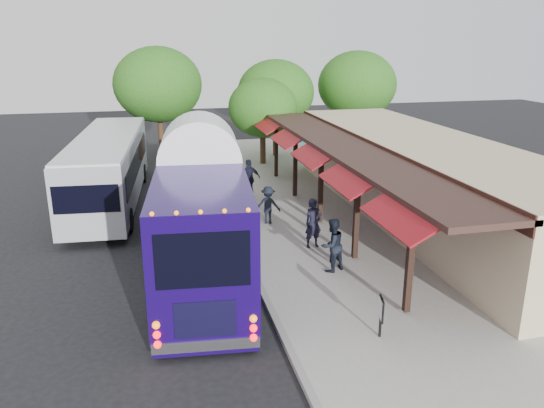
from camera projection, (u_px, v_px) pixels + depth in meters
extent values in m
plane|color=black|center=(251.00, 273.00, 18.25)|extent=(90.00, 90.00, 0.00)
cube|color=#9E9B93|center=(346.00, 222.00, 23.03)|extent=(10.00, 40.00, 0.15)
cube|color=gray|center=(234.00, 231.00, 21.96)|extent=(0.20, 40.00, 0.16)
cube|color=tan|center=(423.00, 179.00, 23.27)|extent=(5.00, 20.00, 3.60)
cube|color=black|center=(372.00, 148.00, 22.27)|extent=(0.06, 20.00, 0.60)
cube|color=#331E19|center=(347.00, 147.00, 22.01)|extent=(2.60, 20.00, 0.18)
cube|color=black|center=(410.00, 260.00, 14.81)|extent=(0.18, 0.18, 3.16)
cube|color=maroon|center=(399.00, 216.00, 14.32)|extent=(1.00, 3.20, 0.57)
cube|color=black|center=(356.00, 216.00, 18.53)|extent=(0.18, 0.18, 3.16)
cube|color=maroon|center=(346.00, 179.00, 18.03)|extent=(1.00, 3.20, 0.57)
cube|color=black|center=(321.00, 186.00, 22.24)|extent=(0.18, 0.18, 3.16)
cube|color=maroon|center=(312.00, 155.00, 21.75)|extent=(1.00, 3.20, 0.57)
cube|color=black|center=(295.00, 165.00, 25.96)|extent=(0.18, 0.18, 3.16)
cube|color=maroon|center=(287.00, 138.00, 25.46)|extent=(1.00, 3.20, 0.57)
cube|color=black|center=(276.00, 149.00, 29.68)|extent=(0.18, 0.18, 3.16)
cube|color=maroon|center=(269.00, 125.00, 29.18)|extent=(1.00, 3.20, 0.57)
sphere|color=#16697D|center=(395.00, 202.00, 16.44)|extent=(0.26, 0.26, 0.26)
sphere|color=#16697D|center=(339.00, 166.00, 21.08)|extent=(0.26, 0.26, 0.26)
sphere|color=#16697D|center=(304.00, 143.00, 25.73)|extent=(0.26, 0.26, 0.26)
cube|color=#17064C|center=(202.00, 202.00, 18.74)|extent=(3.97, 13.13, 3.39)
cube|color=#17064C|center=(204.00, 251.00, 19.30)|extent=(3.91, 13.00, 0.38)
ellipsoid|color=white|center=(200.00, 156.00, 18.24)|extent=(3.95, 12.88, 0.60)
cube|color=black|center=(229.00, 259.00, 12.56)|extent=(2.25, 0.25, 1.40)
cube|color=silver|center=(231.00, 342.00, 13.31)|extent=(2.70, 0.45, 0.30)
sphere|color=#FF0C0C|center=(183.00, 340.00, 12.89)|extent=(0.19, 0.19, 0.19)
sphere|color=#FF0C0C|center=(277.00, 328.00, 13.40)|extent=(0.19, 0.19, 0.19)
cylinder|color=black|center=(177.00, 315.00, 14.39)|extent=(0.43, 1.15, 1.12)
cylinder|color=black|center=(266.00, 305.00, 14.93)|extent=(0.43, 1.15, 1.12)
cylinder|color=black|center=(164.00, 213.00, 22.80)|extent=(0.43, 1.15, 1.12)
cylinder|color=black|center=(222.00, 208.00, 23.34)|extent=(0.43, 1.15, 1.12)
cube|color=#96989E|center=(109.00, 167.00, 25.48)|extent=(3.56, 12.53, 2.85)
cube|color=black|center=(79.00, 164.00, 25.11)|extent=(0.77, 10.49, 1.08)
cube|color=black|center=(137.00, 161.00, 25.70)|extent=(0.77, 10.49, 1.08)
cube|color=silver|center=(106.00, 137.00, 25.03)|extent=(3.48, 12.28, 0.11)
cylinder|color=black|center=(74.00, 224.00, 21.57)|extent=(0.37, 1.05, 1.03)
cylinder|color=black|center=(136.00, 219.00, 22.11)|extent=(0.37, 1.05, 1.03)
cylinder|color=black|center=(92.00, 176.00, 29.04)|extent=(0.37, 1.05, 1.03)
cylinder|color=black|center=(138.00, 173.00, 29.58)|extent=(0.37, 1.05, 1.03)
imported|color=black|center=(313.00, 223.00, 19.87)|extent=(0.77, 0.58, 1.90)
imported|color=black|center=(332.00, 245.00, 17.83)|extent=(1.11, 1.01, 1.86)
imported|color=black|center=(249.00, 179.00, 26.03)|extent=(1.21, 0.66, 1.95)
imported|color=black|center=(268.00, 205.00, 22.49)|extent=(1.19, 0.94, 1.62)
cube|color=black|center=(381.00, 317.00, 13.94)|extent=(0.07, 0.07, 1.13)
cube|color=black|center=(381.00, 309.00, 13.86)|extent=(0.16, 0.51, 0.62)
cube|color=white|center=(380.00, 309.00, 13.85)|extent=(0.11, 0.42, 0.51)
cylinder|color=#382314|center=(263.00, 146.00, 33.28)|extent=(0.36, 0.36, 2.46)
ellipsoid|color=#205D17|center=(263.00, 108.00, 32.56)|extent=(4.25, 4.25, 3.62)
cylinder|color=#382314|center=(276.00, 136.00, 35.52)|extent=(0.36, 0.36, 2.92)
ellipsoid|color=#205D17|center=(276.00, 93.00, 34.67)|extent=(5.04, 5.04, 4.28)
cylinder|color=#382314|center=(355.00, 129.00, 37.58)|extent=(0.36, 0.36, 3.14)
ellipsoid|color=#205D17|center=(357.00, 85.00, 36.66)|extent=(5.42, 5.42, 4.61)
cylinder|color=#382314|center=(161.00, 134.00, 35.14)|extent=(0.36, 0.36, 3.29)
ellipsoid|color=#205D17|center=(158.00, 84.00, 34.17)|extent=(5.69, 5.69, 4.83)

